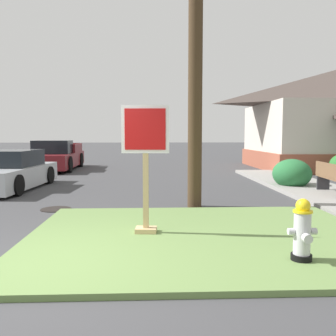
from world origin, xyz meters
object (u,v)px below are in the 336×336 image
parked_sedan_silver (9,172)px  pickup_truck_maroon (56,157)px  manhole_cover (56,209)px  street_bench (332,177)px  stop_sign (146,170)px  fire_hydrant (302,231)px

parked_sedan_silver → pickup_truck_maroon: pickup_truck_maroon is taller
manhole_cover → street_bench: 7.35m
stop_sign → street_bench: 6.25m
parked_sedan_silver → pickup_truck_maroon: 6.51m
manhole_cover → pickup_truck_maroon: pickup_truck_maroon is taller
street_bench → manhole_cover: bearing=-170.4°
stop_sign → street_bench: bearing=35.5°
pickup_truck_maroon → street_bench: pickup_truck_maroon is taller
stop_sign → parked_sedan_silver: 7.35m
stop_sign → street_bench: stop_sign is taller
fire_hydrant → manhole_cover: 5.76m
pickup_truck_maroon → street_bench: bearing=-41.5°
pickup_truck_maroon → fire_hydrant: bearing=-63.6°
manhole_cover → parked_sedan_silver: (-2.37, 3.37, 0.53)m
stop_sign → manhole_cover: size_ratio=3.08×
parked_sedan_silver → pickup_truck_maroon: bearing=91.8°
fire_hydrant → street_bench: size_ratio=0.45×
fire_hydrant → parked_sedan_silver: size_ratio=0.19×
manhole_cover → parked_sedan_silver: 4.15m
fire_hydrant → pickup_truck_maroon: pickup_truck_maroon is taller
fire_hydrant → manhole_cover: size_ratio=1.18×
parked_sedan_silver → manhole_cover: bearing=-55.0°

